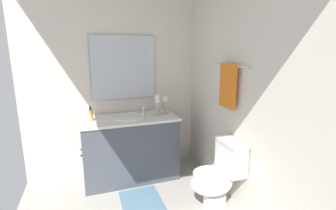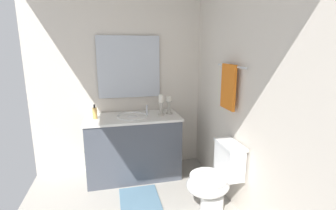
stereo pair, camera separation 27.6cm
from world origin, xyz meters
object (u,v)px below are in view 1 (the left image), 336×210
(mirror, at_px, (124,67))
(towel_near_vanity, at_px, (228,86))
(sink_basin, at_px, (129,120))
(toilet, at_px, (217,177))
(bath_mat, at_px, (142,203))
(candle_holder_tall, at_px, (165,105))
(candle_holder_short, at_px, (158,105))
(soap_bottle, at_px, (91,115))
(towel_bar, at_px, (230,66))
(vanity_cabinet, at_px, (130,148))

(mirror, height_order, towel_near_vanity, mirror)
(sink_basin, xyz_separation_m, toilet, (0.95, 0.74, -0.43))
(toilet, relative_size, bath_mat, 1.25)
(toilet, distance_m, towel_near_vanity, 0.97)
(mirror, relative_size, candle_holder_tall, 3.53)
(candle_holder_short, height_order, soap_bottle, candle_holder_short)
(soap_bottle, relative_size, bath_mat, 0.30)
(towel_bar, distance_m, bath_mat, 1.78)
(candle_holder_tall, height_order, towel_near_vanity, towel_near_vanity)
(candle_holder_short, height_order, towel_near_vanity, towel_near_vanity)
(bath_mat, bearing_deg, toilet, 65.94)
(vanity_cabinet, height_order, towel_bar, towel_bar)
(candle_holder_short, distance_m, bath_mat, 1.20)
(vanity_cabinet, height_order, candle_holder_tall, candle_holder_tall)
(vanity_cabinet, height_order, sink_basin, sink_basin)
(candle_holder_tall, relative_size, soap_bottle, 1.31)
(soap_bottle, height_order, toilet, soap_bottle)
(candle_holder_tall, bearing_deg, vanity_cabinet, -86.01)
(bath_mat, bearing_deg, towel_near_vanity, 82.57)
(vanity_cabinet, distance_m, bath_mat, 0.75)
(candle_holder_short, bearing_deg, toilet, 21.12)
(mirror, height_order, soap_bottle, mirror)
(candle_holder_tall, relative_size, candle_holder_short, 0.87)
(mirror, bearing_deg, sink_basin, 0.20)
(toilet, bearing_deg, soap_bottle, -128.55)
(sink_basin, xyz_separation_m, mirror, (-0.28, -0.00, 0.65))
(mirror, bearing_deg, candle_holder_tall, 63.37)
(sink_basin, height_order, soap_bottle, soap_bottle)
(mirror, relative_size, towel_near_vanity, 1.76)
(sink_basin, height_order, towel_bar, towel_bar)
(candle_holder_short, xyz_separation_m, soap_bottle, (-0.02, -0.84, -0.07))
(candle_holder_short, bearing_deg, vanity_cabinet, -92.44)
(mirror, xyz_separation_m, bath_mat, (0.91, -0.00, -1.43))
(soap_bottle, bearing_deg, candle_holder_tall, 91.97)
(vanity_cabinet, relative_size, candle_holder_short, 4.53)
(sink_basin, distance_m, towel_bar, 1.41)
(mirror, distance_m, towel_near_vanity, 1.40)
(sink_basin, distance_m, candle_holder_short, 0.42)
(towel_bar, bearing_deg, candle_holder_tall, -149.06)
(soap_bottle, xyz_separation_m, towel_near_vanity, (0.75, 1.40, 0.39))
(towel_bar, bearing_deg, bath_mat, -97.29)
(vanity_cabinet, distance_m, sink_basin, 0.38)
(soap_bottle, distance_m, bath_mat, 1.19)
(sink_basin, relative_size, soap_bottle, 2.23)
(candle_holder_tall, distance_m, towel_near_vanity, 0.96)
(vanity_cabinet, xyz_separation_m, towel_near_vanity, (0.75, 0.94, 0.88))
(candle_holder_tall, height_order, towel_bar, towel_bar)
(mirror, height_order, candle_holder_short, mirror)
(sink_basin, xyz_separation_m, towel_near_vanity, (0.75, 0.94, 0.50))
(mirror, distance_m, toilet, 1.79)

